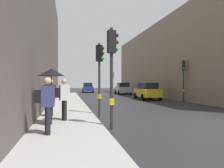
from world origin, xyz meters
TOP-DOWN VIEW (x-y plane):
  - ground_plane at (0.00, 0.00)m, footprint 120.00×120.00m
  - sidewalk_kerb at (-6.00, 6.00)m, footprint 2.63×40.00m
  - building_facade_right at (10.69, 16.34)m, footprint 12.00×31.59m
  - traffic_light_mid_street at (4.38, 9.01)m, footprint 0.35×0.45m
  - traffic_light_far_median at (0.12, 19.77)m, footprint 0.24×0.43m
  - traffic_light_near_right at (-4.37, 2.67)m, footprint 0.44×0.37m
  - traffic_light_near_left at (-4.36, -0.31)m, footprint 0.44×0.26m
  - car_silver_hatchback at (2.46, 22.91)m, footprint 2.18×4.28m
  - car_yellow_taxi at (2.23, 12.42)m, footprint 2.22×4.30m
  - car_blue_van at (-2.35, 29.42)m, footprint 2.28×4.33m
  - pedestrian_with_umbrella at (-6.63, 0.26)m, footprint 1.00×1.00m
  - pedestrian_with_black_backpack at (-6.18, 1.13)m, footprint 0.65×0.43m
  - pedestrian_with_grey_backpack at (-6.66, -1.20)m, footprint 0.63×0.38m
  - pedestrian_in_dark_coat at (-6.79, 2.32)m, footprint 0.45×0.35m

SIDE VIEW (x-z plane):
  - ground_plane at x=0.00m, z-range 0.00..0.00m
  - sidewalk_kerb at x=-6.00m, z-range 0.00..0.16m
  - car_silver_hatchback at x=2.46m, z-range 0.00..1.76m
  - car_yellow_taxi at x=2.23m, z-range 0.00..1.76m
  - car_blue_van at x=-2.35m, z-range 0.00..1.76m
  - pedestrian_in_dark_coat at x=-6.79m, z-range 0.25..2.02m
  - pedestrian_with_black_backpack at x=-6.18m, z-range 0.28..2.05m
  - pedestrian_with_grey_backpack at x=-6.66m, z-range 0.28..2.05m
  - pedestrian_with_umbrella at x=-6.63m, z-range 0.77..2.91m
  - traffic_light_far_median at x=0.12m, z-range 0.64..3.98m
  - traffic_light_near_right at x=-4.37m, z-range 0.72..4.53m
  - traffic_light_near_left at x=-4.36m, z-range 0.72..4.55m
  - traffic_light_mid_street at x=4.38m, z-range 0.73..4.58m
  - building_facade_right at x=10.69m, z-range 0.00..9.16m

